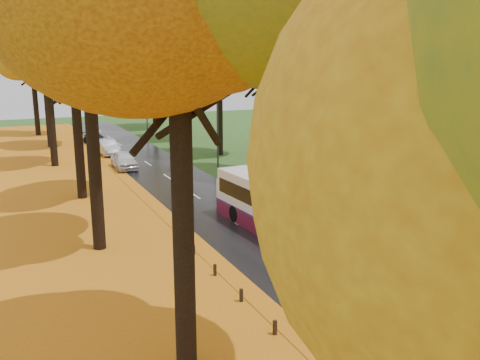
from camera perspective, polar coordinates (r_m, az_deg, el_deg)
road at (r=35.08m, az=-5.71°, el=-1.33°), size 6.50×90.00×0.04m
centre_line at (r=35.08m, az=-5.71°, el=-1.29°), size 0.12×90.00×0.01m
leaf_verge at (r=33.36m, az=-20.47°, el=-2.88°), size 12.00×90.00×0.02m
leaf_drift at (r=34.24m, az=-10.53°, el=-1.81°), size 0.90×90.00×0.01m
trees_left at (r=34.44m, az=-18.96°, el=13.77°), size 9.20×74.00×13.88m
trees_right at (r=38.65m, az=3.42°, el=14.50°), size 9.30×74.20×13.96m
bollard_row at (r=16.29m, az=6.25°, el=-18.19°), size 0.11×23.51×0.52m
streetlamp_near at (r=21.68m, az=19.51°, el=1.72°), size 2.45×0.18×8.00m
streetlamp_mid at (r=40.26m, az=-2.88°, el=7.36°), size 2.45×0.18×8.00m
streetlamp_far at (r=61.15m, az=-10.74°, el=9.09°), size 2.45×0.18×8.00m
bus at (r=25.93m, az=4.75°, el=-3.19°), size 3.09×10.45×2.71m
car_white at (r=43.47m, az=-12.90°, el=2.21°), size 1.79×4.31×1.46m
car_silver at (r=50.61m, az=-14.68°, el=3.61°), size 1.94×4.55×1.46m
car_dark at (r=57.34m, az=-15.93°, el=4.47°), size 2.46×4.35×1.19m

